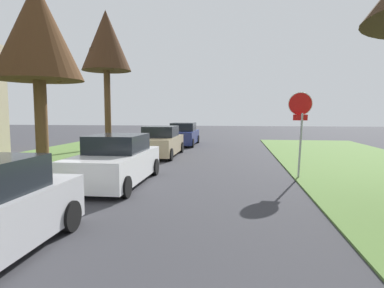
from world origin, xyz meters
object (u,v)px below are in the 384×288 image
(stop_sign_far, at_px, (300,116))
(street_tree_left_mid_b, at_px, (37,33))
(parked_sedan_navy, at_px, (183,135))
(parked_sedan_tan, at_px, (160,142))
(street_tree_left_far, at_px, (106,42))
(parked_sedan_white, at_px, (116,161))

(stop_sign_far, distance_m, street_tree_left_mid_b, 10.35)
(parked_sedan_navy, bearing_deg, parked_sedan_tan, -92.37)
(stop_sign_far, distance_m, street_tree_left_far, 13.91)
(parked_sedan_navy, bearing_deg, parked_sedan_white, -90.33)
(stop_sign_far, height_order, street_tree_left_far, street_tree_left_far)
(street_tree_left_mid_b, height_order, street_tree_left_far, street_tree_left_far)
(street_tree_left_mid_b, relative_size, parked_sedan_tan, 1.65)
(stop_sign_far, bearing_deg, street_tree_left_far, 141.20)
(street_tree_left_far, distance_m, parked_sedan_white, 12.32)
(parked_sedan_tan, bearing_deg, street_tree_left_far, 143.66)
(street_tree_left_far, bearing_deg, street_tree_left_mid_b, -86.92)
(parked_sedan_white, bearing_deg, stop_sign_far, 15.50)
(street_tree_left_mid_b, height_order, parked_sedan_navy, street_tree_left_mid_b)
(stop_sign_far, height_order, parked_sedan_tan, stop_sign_far)
(street_tree_left_far, xyz_separation_m, parked_sedan_navy, (4.35, 2.98, -5.93))
(stop_sign_far, bearing_deg, parked_sedan_white, -164.50)
(parked_sedan_white, distance_m, parked_sedan_tan, 6.90)
(street_tree_left_mid_b, bearing_deg, street_tree_left_far, 93.08)
(parked_sedan_white, relative_size, parked_sedan_navy, 1.00)
(stop_sign_far, relative_size, parked_sedan_navy, 0.67)
(street_tree_left_far, distance_m, parked_sedan_tan, 7.82)
(street_tree_left_mid_b, relative_size, parked_sedan_white, 1.65)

